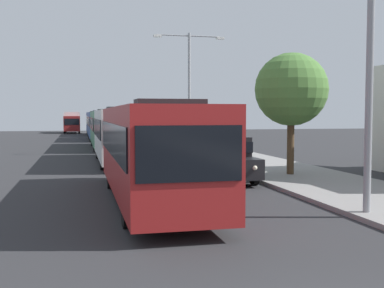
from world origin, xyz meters
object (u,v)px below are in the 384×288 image
Objects in this scene: bus_second_in_line at (119,134)px; roadside_tree at (291,90)px; bus_rear at (96,123)px; streetlamp_near at (371,30)px; box_truck_oncoming at (72,122)px; streetlamp_mid at (189,80)px; bus_middle at (107,128)px; bus_lead at (151,150)px; bus_fourth_in_line at (100,125)px; white_suv at (224,157)px.

roadside_tree reaches higher than bus_second_in_line.
streetlamp_near is at bearing -84.34° from bus_rear.
bus_second_in_line reaches higher than box_truck_oncoming.
bus_middle is at bearing 126.69° from streetlamp_mid.
bus_lead is 1.03× the size of bus_fourth_in_line.
bus_second_in_line is (-0.00, 12.74, -0.00)m from bus_lead.
bus_middle is 22.01m from roadside_tree.
box_truck_oncoming is (-3.30, 34.28, 0.02)m from bus_middle.
roadside_tree is (6.94, 4.50, 2.23)m from bus_lead.
bus_lead is 38.56m from bus_fourth_in_line.
roadside_tree is at bearing 32.92° from bus_lead.
streetlamp_near is at bearing -79.46° from bus_middle.
streetlamp_mid is at bearing 73.33° from bus_lead.
roadside_tree is (3.25, 0.42, 2.88)m from white_suv.
white_suv is 0.87× the size of roadside_tree.
bus_middle is at bearing -90.00° from bus_rear.
bus_rear is at bearing 90.00° from bus_second_in_line.
bus_lead is 59.64m from box_truck_oncoming.
bus_middle is 25.42m from bus_rear.
box_truck_oncoming is (-3.30, 59.55, 0.02)m from bus_lead.
streetlamp_near is at bearing -100.62° from roadside_tree.
streetlamp_mid reaches higher than bus_second_in_line.
bus_fourth_in_line is (-0.00, 38.56, -0.00)m from bus_lead.
streetlamp_near is 8.48m from roadside_tree.
bus_rear is 54.81m from streetlamp_near.
bus_lead reaches higher than box_truck_oncoming.
streetlamp_mid is (1.70, 13.95, 4.19)m from white_suv.
streetlamp_near is at bearing -90.00° from streetlamp_mid.
bus_fourth_in_line is at bearing -90.00° from bus_rear.
box_truck_oncoming is (-3.30, 46.80, 0.02)m from bus_second_in_line.
bus_fourth_in_line is 0.89× the size of bus_rear.
bus_middle is 21.52m from white_suv.
white_suv is (3.70, -46.61, -0.66)m from bus_rear.
white_suv is at bearing -66.90° from bus_second_in_line.
bus_second_in_line is at bearing -90.00° from bus_middle.
bus_lead and bus_fourth_in_line have the same top height.
bus_second_in_line is 0.93× the size of bus_middle.
bus_middle is at bearing -84.50° from box_truck_oncoming.
box_truck_oncoming reaches higher than white_suv.
bus_rear is at bearing 98.55° from roadside_tree.
bus_lead is 50.68m from bus_rear.
bus_lead is 2.07× the size of roadside_tree.
streetlamp_near is at bearing -82.17° from box_truck_oncoming.
bus_rear is (0.00, 37.94, 0.00)m from bus_second_in_line.
roadside_tree is (6.94, -34.06, 2.23)m from bus_fourth_in_line.
roadside_tree reaches higher than bus_middle.
streetlamp_near is at bearing -82.73° from bus_fourth_in_line.
bus_rear is (0.00, 50.68, 0.00)m from bus_lead.
bus_lead reaches higher than white_suv.
roadside_tree is at bearing -49.90° from bus_second_in_line.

